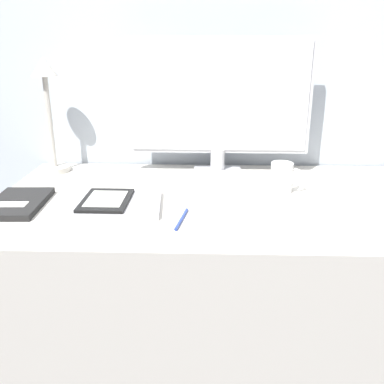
% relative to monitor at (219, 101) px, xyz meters
% --- Properties ---
extents(wall_back, '(3.60, 0.05, 2.40)m').
position_rel_monitor_xyz_m(wall_back, '(-0.02, 0.14, 0.22)').
color(wall_back, '#B2BCC6').
rests_on(wall_back, ground_plane).
extents(desk, '(1.36, 0.75, 0.71)m').
position_rel_monitor_xyz_m(desk, '(-0.02, -0.28, -0.62)').
color(desk, beige).
rests_on(desk, ground_plane).
extents(monitor, '(0.66, 0.11, 0.48)m').
position_rel_monitor_xyz_m(monitor, '(0.00, 0.00, 0.00)').
color(monitor, '#B7B7BC').
rests_on(monitor, desk).
extents(keyboard, '(0.33, 0.10, 0.01)m').
position_rel_monitor_xyz_m(keyboard, '(0.17, -0.42, -0.26)').
color(keyboard, silver).
rests_on(keyboard, desk).
extents(laptop, '(0.33, 0.24, 0.02)m').
position_rel_monitor_xyz_m(laptop, '(-0.34, -0.37, -0.25)').
color(laptop, '#A3A3A8').
rests_on(laptop, desk).
extents(ereader, '(0.14, 0.19, 0.01)m').
position_rel_monitor_xyz_m(ereader, '(-0.34, -0.38, -0.24)').
color(ereader, black).
rests_on(ereader, laptop).
extents(desk_lamp, '(0.12, 0.12, 0.41)m').
position_rel_monitor_xyz_m(desk_lamp, '(-0.61, -0.01, -0.01)').
color(desk_lamp, '#BCB7AD').
rests_on(desk_lamp, desk).
extents(notebook, '(0.16, 0.24, 0.02)m').
position_rel_monitor_xyz_m(notebook, '(-0.61, -0.37, -0.25)').
color(notebook, black).
rests_on(notebook, desk).
extents(coffee_mug, '(0.11, 0.07, 0.10)m').
position_rel_monitor_xyz_m(coffee_mug, '(0.20, -0.22, -0.21)').
color(coffee_mug, white).
rests_on(coffee_mug, desk).
extents(pen, '(0.03, 0.14, 0.01)m').
position_rel_monitor_xyz_m(pen, '(-0.11, -0.46, -0.26)').
color(pen, navy).
rests_on(pen, desk).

